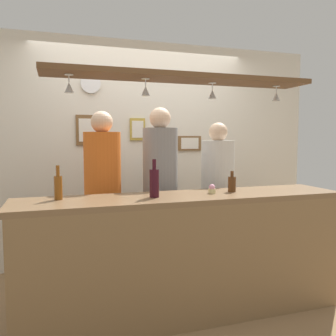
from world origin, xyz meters
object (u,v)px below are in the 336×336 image
bottle_beer_brown_stubby (232,184)px  picture_frame_crest (138,129)px  bottle_wine_dark_red (154,182)px  person_right_white_patterned_shirt (218,185)px  cupcake (212,189)px  bottle_beer_amber_tall (58,187)px  person_left_orange_shirt (103,185)px  picture_frame_lower_pair (190,143)px  wall_clock (91,83)px  picture_frame_caricature (88,130)px  person_middle_grey_shirt (160,179)px

bottle_beer_brown_stubby → picture_frame_crest: bearing=110.9°
bottle_wine_dark_red → person_right_white_patterned_shirt: bearing=36.9°
bottle_wine_dark_red → cupcake: 0.52m
person_right_white_patterned_shirt → bottle_beer_brown_stubby: 0.60m
person_right_white_patterned_shirt → bottle_beer_amber_tall: 1.67m
bottle_wine_dark_red → picture_frame_crest: picture_frame_crest is taller
person_left_orange_shirt → picture_frame_crest: size_ratio=6.61×
person_right_white_patterned_shirt → cupcake: size_ratio=20.87×
person_right_white_patterned_shirt → bottle_beer_amber_tall: bearing=-161.6°
bottle_wine_dark_red → bottle_beer_amber_tall: bearing=170.5°
cupcake → picture_frame_lower_pair: bearing=76.2°
cupcake → wall_clock: size_ratio=0.35×
bottle_wine_dark_red → picture_frame_lower_pair: bearing=59.1°
bottle_wine_dark_red → wall_clock: size_ratio=1.36×
person_left_orange_shirt → bottle_beer_brown_stubby: person_left_orange_shirt is taller
picture_frame_caricature → picture_frame_crest: picture_frame_caricature is taller
bottle_beer_amber_tall → cupcake: size_ratio=3.33×
person_right_white_patterned_shirt → wall_clock: bearing=147.1°
person_middle_grey_shirt → picture_frame_caricature: bearing=128.4°
wall_clock → bottle_wine_dark_red: bearing=-76.6°
picture_frame_caricature → picture_frame_crest: (0.57, 0.00, 0.01)m
person_middle_grey_shirt → bottle_beer_brown_stubby: person_middle_grey_shirt is taller
picture_frame_crest → bottle_beer_amber_tall: bearing=-124.9°
person_left_orange_shirt → bottle_beer_amber_tall: person_left_orange_shirt is taller
picture_frame_caricature → wall_clock: bearing=-8.7°
person_left_orange_shirt → bottle_wine_dark_red: 0.73m
picture_frame_crest → person_right_white_patterned_shirt: bearing=-49.6°
person_middle_grey_shirt → picture_frame_lower_pair: bearing=51.9°
person_right_white_patterned_shirt → bottle_beer_brown_stubby: bearing=-104.1°
picture_frame_crest → person_left_orange_shirt: bearing=-123.3°
bottle_beer_brown_stubby → wall_clock: wall_clock is taller
bottle_beer_brown_stubby → picture_frame_crest: picture_frame_crest is taller
person_middle_grey_shirt → cupcake: 0.67m
bottle_beer_brown_stubby → picture_frame_lower_pair: size_ratio=0.60×
bottle_beer_brown_stubby → picture_frame_lower_pair: picture_frame_lower_pair is taller
bottle_wine_dark_red → bottle_beer_brown_stubby: bearing=5.3°
person_middle_grey_shirt → bottle_wine_dark_red: bearing=-110.4°
person_left_orange_shirt → person_middle_grey_shirt: 0.56m
picture_frame_caricature → wall_clock: wall_clock is taller
bottle_beer_brown_stubby → wall_clock: 1.99m
bottle_beer_amber_tall → cupcake: (1.23, -0.09, -0.06)m
bottle_beer_amber_tall → picture_frame_crest: size_ratio=1.00×
bottle_beer_amber_tall → picture_frame_lower_pair: picture_frame_lower_pair is taller
bottle_wine_dark_red → person_left_orange_shirt: bearing=116.3°
picture_frame_crest → wall_clock: size_ratio=1.18×
picture_frame_lower_pair → picture_frame_crest: bearing=180.0°
picture_frame_crest → wall_clock: (-0.53, -0.01, 0.51)m
bottle_wine_dark_red → picture_frame_caricature: (-0.38, 1.43, 0.43)m
person_left_orange_shirt → picture_frame_lower_pair: person_left_orange_shirt is taller
bottle_beer_amber_tall → picture_frame_caricature: bearing=75.5°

